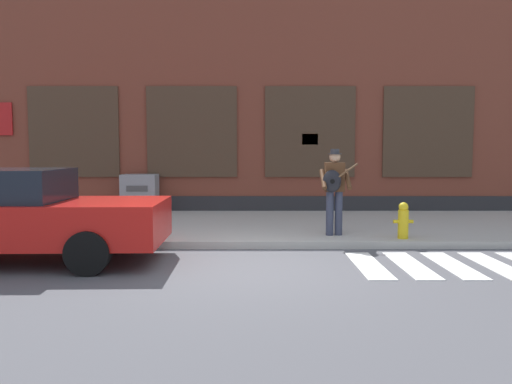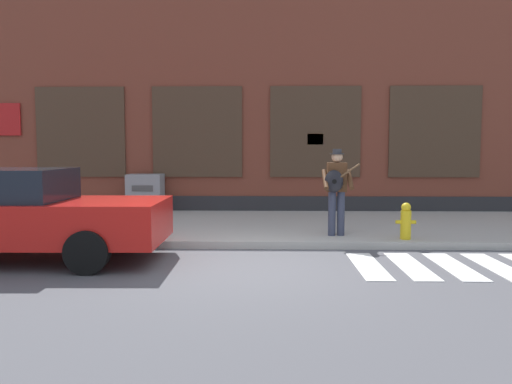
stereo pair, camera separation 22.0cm
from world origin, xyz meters
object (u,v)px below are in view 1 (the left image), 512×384
Objects in this scene: red_car at (20,216)px; fire_hydrant at (405,221)px; busker at (336,186)px; utility_box at (141,193)px.

red_car is 6.85m from fire_hydrant.
red_car is 2.70× the size of busker.
red_car is at bearing -167.98° from fire_hydrant.
fire_hydrant is (5.98, -4.01, -0.18)m from utility_box.
busker is at bearing 18.15° from red_car.
fire_hydrant is (1.28, -0.35, -0.63)m from busker.
red_car is at bearing -97.49° from utility_box.
fire_hydrant is at bearing -33.83° from utility_box.
fire_hydrant is at bearing -15.40° from busker.
utility_box is (-4.71, 3.66, -0.46)m from busker.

